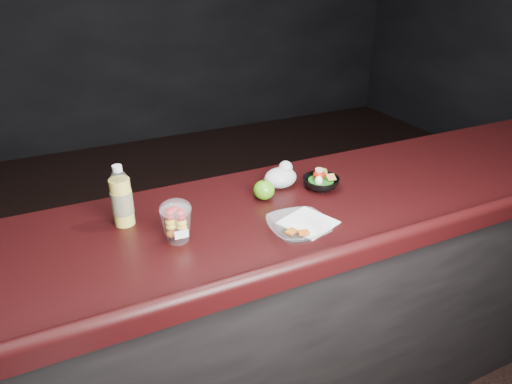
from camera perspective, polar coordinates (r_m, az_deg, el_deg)
counter at (r=1.92m, az=-0.88°, el=-16.23°), size 4.06×0.71×1.02m
lemonade_bottle at (r=1.59m, az=-16.42°, el=-0.98°), size 0.07×0.07×0.22m
fruit_cup at (r=1.47m, az=-9.92°, el=-3.53°), size 0.10×0.10×0.14m
green_apple at (r=1.71m, az=1.01°, el=0.26°), size 0.08×0.08×0.08m
plastic_bag at (r=1.81m, az=3.17°, el=1.97°), size 0.13×0.11×0.10m
snack_bowl at (r=1.82m, az=8.08°, el=1.25°), size 0.19×0.19×0.08m
takeout_bowl at (r=1.50m, az=5.27°, el=-4.52°), size 0.22×0.22×0.05m
paper_napkin at (r=1.58m, az=6.54°, el=-3.82°), size 0.21×0.21×0.00m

